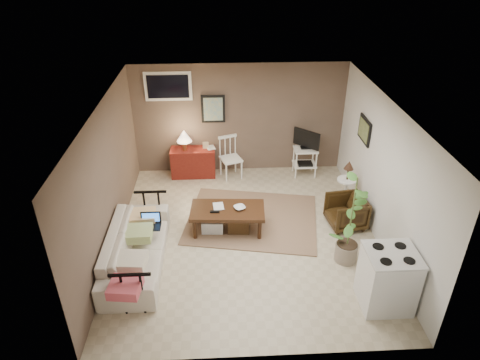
{
  "coord_description": "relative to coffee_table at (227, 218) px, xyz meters",
  "views": [
    {
      "loc": [
        -0.43,
        -6.06,
        4.62
      ],
      "look_at": [
        -0.1,
        0.35,
        0.94
      ],
      "focal_mm": 32.0,
      "sensor_mm": 36.0,
      "label": 1
    }
  ],
  "objects": [
    {
      "name": "tv_stand",
      "position": [
        1.75,
        1.99,
        0.28
      ],
      "size": [
        0.49,
        0.46,
        1.05
      ],
      "color": "white",
      "rests_on": "floor"
    },
    {
      "name": "window",
      "position": [
        -1.11,
        2.31,
        1.68
      ],
      "size": [
        0.96,
        0.03,
        0.6
      ],
      "primitive_type": "cube",
      "color": "white"
    },
    {
      "name": "book_table",
      "position": [
        -0.24,
        0.07,
        0.31
      ],
      "size": [
        0.18,
        0.04,
        0.25
      ],
      "primitive_type": "imported",
      "rotation": [
        0.0,
        0.0,
        0.1
      ],
      "color": "#3E1E11",
      "rests_on": "coffee_table"
    },
    {
      "name": "sofa",
      "position": [
        -1.46,
        -0.81,
        0.15
      ],
      "size": [
        0.63,
        2.16,
        0.84
      ],
      "primitive_type": "imported",
      "rotation": [
        0.0,
        0.0,
        1.57
      ],
      "color": "beige",
      "rests_on": "floor"
    },
    {
      "name": "red_console",
      "position": [
        -0.7,
        2.09,
        0.11
      ],
      "size": [
        0.95,
        0.42,
        1.09
      ],
      "color": "maroon",
      "rests_on": "floor"
    },
    {
      "name": "side_table",
      "position": [
        2.3,
        0.7,
        0.33
      ],
      "size": [
        0.37,
        0.37,
        0.98
      ],
      "color": "white",
      "rests_on": "floor"
    },
    {
      "name": "potted_plant",
      "position": [
        1.9,
        -0.9,
        0.56
      ],
      "size": [
        0.39,
        0.39,
        1.57
      ],
      "color": "gray",
      "rests_on": "floor"
    },
    {
      "name": "laptop",
      "position": [
        -1.26,
        -0.44,
        0.27
      ],
      "size": [
        0.33,
        0.24,
        0.23
      ],
      "color": "black",
      "rests_on": "sofa"
    },
    {
      "name": "coffee_table",
      "position": [
        0.0,
        0.0,
        0.0
      ],
      "size": [
        1.33,
        0.74,
        0.49
      ],
      "color": "#3E1E11",
      "rests_on": "floor"
    },
    {
      "name": "bowl",
      "position": [
        0.22,
        -0.01,
        0.29
      ],
      "size": [
        0.2,
        0.12,
        0.19
      ],
      "primitive_type": "imported",
      "rotation": [
        0.0,
        0.0,
        0.41
      ],
      "color": "#3E1E11",
      "rests_on": "coffee_table"
    },
    {
      "name": "spindle_chair",
      "position": [
        0.13,
        1.99,
        0.16
      ],
      "size": [
        0.53,
        0.53,
        0.91
      ],
      "color": "white",
      "rests_on": "floor"
    },
    {
      "name": "floor",
      "position": [
        0.34,
        -0.17,
        -0.27
      ],
      "size": [
        5.0,
        5.0,
        0.0
      ],
      "primitive_type": "plane",
      "color": "#C1B293",
      "rests_on": "ground"
    },
    {
      "name": "sofa_end_rails",
      "position": [
        -1.34,
        -0.81,
        0.09
      ],
      "size": [
        0.58,
        2.15,
        0.72
      ],
      "primitive_type": null,
      "color": "black",
      "rests_on": "floor"
    },
    {
      "name": "book_console",
      "position": [
        -0.37,
        2.1,
        0.47
      ],
      "size": [
        0.17,
        0.06,
        0.23
      ],
      "primitive_type": "imported",
      "rotation": [
        0.0,
        0.0,
        0.24
      ],
      "color": "#3E1E11",
      "rests_on": "red_console"
    },
    {
      "name": "art_right",
      "position": [
        2.56,
        0.88,
        1.25
      ],
      "size": [
        0.03,
        0.6,
        0.45
      ],
      "primitive_type": "cube",
      "color": "black"
    },
    {
      "name": "rug",
      "position": [
        0.47,
        0.33,
        -0.26
      ],
      "size": [
        2.66,
        2.29,
        0.02
      ],
      "primitive_type": "cube",
      "rotation": [
        0.0,
        0.0,
        -0.18
      ],
      "color": "#88664F",
      "rests_on": "floor"
    },
    {
      "name": "art_back",
      "position": [
        -0.21,
        2.31,
        1.18
      ],
      "size": [
        0.5,
        0.03,
        0.6
      ],
      "primitive_type": "cube",
      "color": "black"
    },
    {
      "name": "sofa_pillows",
      "position": [
        -1.41,
        -1.06,
        0.25
      ],
      "size": [
        0.41,
        2.05,
        0.14
      ],
      "primitive_type": null,
      "color": "beige",
      "rests_on": "sofa"
    },
    {
      "name": "stove",
      "position": [
        2.2,
        -1.86,
        0.18
      ],
      "size": [
        0.7,
        0.65,
        0.92
      ],
      "color": "silver",
      "rests_on": "floor"
    },
    {
      "name": "armchair",
      "position": [
        2.15,
        0.05,
        0.05
      ],
      "size": [
        0.66,
        0.7,
        0.64
      ],
      "primitive_type": "imported",
      "rotation": [
        0.0,
        0.0,
        -1.43
      ],
      "color": "#32220D",
      "rests_on": "floor"
    }
  ]
}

